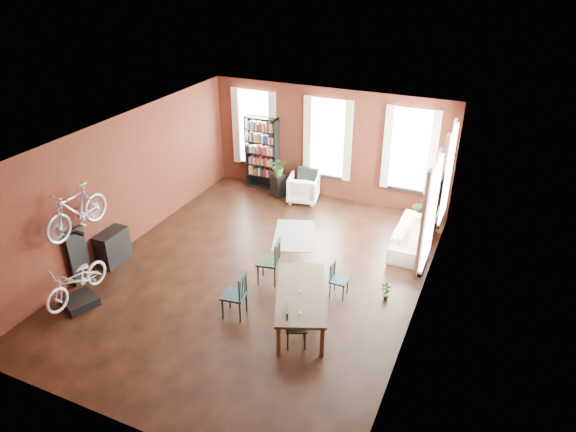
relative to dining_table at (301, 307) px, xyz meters
The scene contains 19 objects.
room 2.80m from the dining_table, 126.18° to the left, with size 9.00×9.04×3.22m.
dining_table is the anchor object (origin of this frame).
dining_chair_a 1.33m from the dining_table, 165.09° to the right, with size 0.45×0.45×0.97m, color #173230.
dining_chair_b 1.54m from the dining_table, 139.68° to the left, with size 0.47×0.47×1.02m, color #1E2E1B.
dining_chair_c 0.67m from the dining_table, 74.53° to the right, with size 0.39×0.39×0.84m, color #1F2E1B.
dining_chair_d 1.19m from the dining_table, 69.92° to the left, with size 0.36×0.36×0.78m, color #183336.
bookshelf 6.51m from the dining_table, 123.00° to the left, with size 1.00×0.32×2.20m, color black.
white_armchair 5.43m from the dining_table, 111.82° to the left, with size 0.83×0.78×0.85m, color white.
cream_sofa 3.99m from the dining_table, 69.02° to the left, with size 2.08×0.61×0.81m, color beige.
striped_rug 3.41m from the dining_table, 115.29° to the left, with size 1.02×1.63×0.01m, color black.
bike_trainer 4.57m from the dining_table, 162.55° to the right, with size 0.62×0.62×0.18m, color black.
bike_wall_rack 4.98m from the dining_table, behind, with size 0.16×0.60×1.30m, color black.
console_table 4.81m from the dining_table, behind, with size 0.40×0.80×0.80m, color black.
plant_stand 5.78m from the dining_table, 119.30° to the left, with size 0.33×0.33×0.66m, color black.
plant_by_sofa 5.17m from the dining_table, 76.63° to the left, with size 0.34×0.62×0.28m, color #285522.
plant_small 1.94m from the dining_table, 45.63° to the left, with size 0.21×0.41×0.15m, color #2A5923.
bicycle_floor 4.58m from the dining_table, 162.94° to the right, with size 0.55×0.83×1.58m, color silver.
bicycle_hung 5.05m from the dining_table, behind, with size 0.47×1.00×1.66m, color #A5A8AD.
plant_on_stand 5.80m from the dining_table, 119.07° to the left, with size 0.51×0.56×0.44m, color #305522.
Camera 1 is at (4.54, -8.52, 6.55)m, focal length 32.00 mm.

